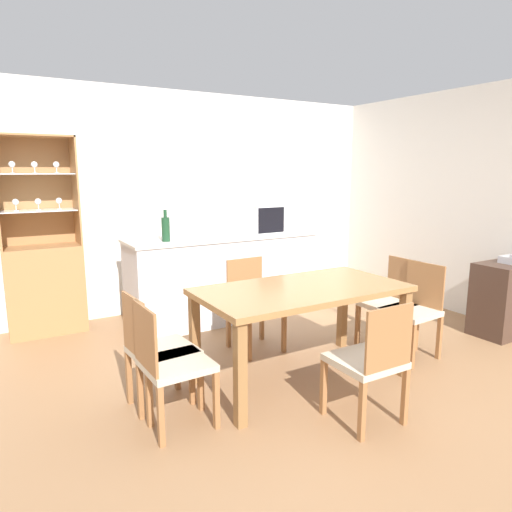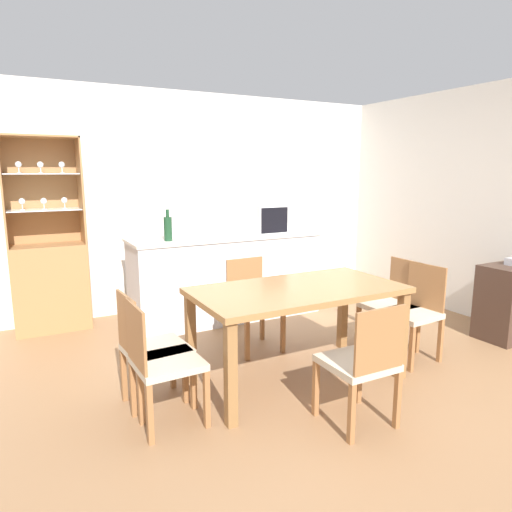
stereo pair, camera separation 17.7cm
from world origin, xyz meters
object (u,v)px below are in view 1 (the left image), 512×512
Objects in this scene: dining_chair_side_left_far at (157,351)px; dining_chair_side_right_far at (391,303)px; dining_chair_head_far at (253,304)px; dining_chair_side_left_near at (170,364)px; microwave at (268,218)px; dining_table at (302,298)px; dining_chair_head_near at (370,361)px; dining_chair_side_right_near at (413,310)px; wine_bottle at (166,229)px; side_cabinet at (502,299)px; display_cabinet at (44,276)px.

dining_chair_side_left_far is 2.26m from dining_chair_side_right_far.
dining_chair_head_far is 1.00× the size of dining_chair_side_left_near.
microwave is (-0.40, 1.54, 0.68)m from dining_chair_side_right_far.
dining_table is 1.94× the size of dining_chair_head_near.
dining_chair_head_near is at bearing 47.69° from dining_chair_side_left_far.
dining_chair_side_right_near is (1.13, -0.13, -0.24)m from dining_table.
wine_bottle is (-0.52, 1.60, 0.41)m from dining_table.
side_cabinet is (1.21, -0.34, -0.06)m from dining_chair_side_right_far.
dining_chair_head_near is at bearing 88.33° from dining_chair_head_far.
display_cabinet is at bearing 45.37° from dining_chair_side_right_near.
side_cabinet is at bearing 86.62° from dining_chair_side_left_near.
dining_chair_head_far is (-0.00, 0.75, -0.24)m from dining_table.
side_cabinet is at bearing -32.44° from wine_bottle.
microwave is at bearing 13.97° from dining_chair_side_right_far.
microwave is at bearing 2.98° from wine_bottle.
dining_chair_head_near is (1.61, -2.95, -0.17)m from display_cabinet.
dining_chair_side_right_far is at bearing -75.57° from microwave.
display_cabinet is 2.73m from dining_table.
dining_chair_head_near is 1.60× the size of microwave.
wine_bottle reaches higher than side_cabinet.
dining_chair_side_right_near is at bearing 175.72° from side_cabinet.
dining_table is 1.94× the size of dining_chair_side_left_far.
microwave is 1.25m from wine_bottle.
display_cabinet is at bearing 126.06° from dining_table.
microwave reaches higher than dining_chair_head_near.
dining_chair_side_left_near is at bearing -109.38° from wine_bottle.
wine_bottle is at bearing -29.19° from display_cabinet.
microwave reaches higher than dining_chair_side_left_far.
dining_chair_head_near is at bearing -106.91° from microwave.
microwave is (0.73, 2.41, 0.68)m from dining_chair_head_near.
dining_chair_side_right_near is 1.21m from side_cabinet.
wine_bottle reaches higher than dining_table.
dining_chair_side_left_far is at bearing 27.24° from dining_chair_head_far.
dining_chair_side_right_far is 1.60× the size of microwave.
microwave is (0.73, 1.66, 0.44)m from dining_table.
dining_chair_side_left_near reaches higher than dining_table.
dining_chair_side_right_far reaches higher than side_cabinet.
dining_chair_head_far is (1.60, -1.46, -0.17)m from display_cabinet.
wine_bottle is (0.61, 1.73, 0.65)m from dining_chair_side_left_near.
dining_chair_head_near is at bearing -61.47° from display_cabinet.
dining_chair_side_right_near and dining_chair_side_left_near have the same top height.
dining_chair_head_far is at bearing 90.41° from dining_chair_head_near.
microwave reaches higher than dining_chair_head_far.
microwave is at bearing -130.42° from dining_chair_head_far.
dining_chair_side_left_far is at bearing -77.06° from display_cabinet.
dining_chair_head_far is at bearing 90.10° from dining_table.
display_cabinet is 2.37× the size of dining_chair_side_left_far.
wine_bottle is at bearing -60.34° from dining_chair_head_far.
wine_bottle reaches higher than dining_chair_side_left_far.
dining_chair_side_right_near is 0.25m from dining_chair_side_right_far.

